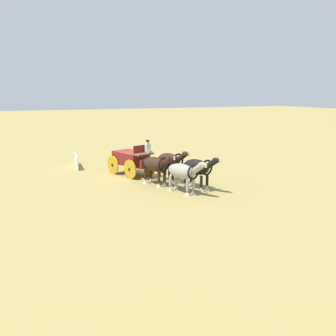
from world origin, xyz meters
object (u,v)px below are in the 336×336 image
object	(u,v)px
draft_horse_rear_off	(156,165)
draft_horse_lead_near	(198,168)
draft_horse_lead_off	(183,172)
show_wagon	(132,159)
draft_horse_rear_near	(170,161)

from	to	relation	value
draft_horse_rear_off	draft_horse_lead_near	distance (m)	2.90
draft_horse_lead_off	draft_horse_lead_near	bearing A→B (deg)	108.70
draft_horse_lead_near	draft_horse_lead_off	size ratio (longest dim) A/B	0.95
draft_horse_rear_off	draft_horse_lead_near	xyz separation A→B (m)	(2.06, 2.04, 0.02)
draft_horse_rear_off	draft_horse_lead_near	world-z (taller)	draft_horse_lead_near
show_wagon	draft_horse_lead_off	size ratio (longest dim) A/B	1.83
show_wagon	draft_horse_rear_near	distance (m)	3.61
show_wagon	draft_horse_lead_near	xyz separation A→B (m)	(5.64, 2.53, 0.17)
draft_horse_lead_off	draft_horse_rear_near	bearing A→B (deg)	171.72
draft_horse_rear_off	show_wagon	bearing A→B (deg)	-172.28
draft_horse_rear_off	draft_horse_lead_near	bearing A→B (deg)	44.81
draft_horse_lead_near	draft_horse_lead_off	world-z (taller)	draft_horse_lead_near
show_wagon	draft_horse_rear_off	xyz separation A→B (m)	(3.58, 0.49, 0.15)
draft_horse_rear_near	draft_horse_lead_near	xyz separation A→B (m)	(2.47, 0.81, -0.06)
show_wagon	draft_horse_lead_near	size ratio (longest dim) A/B	1.92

